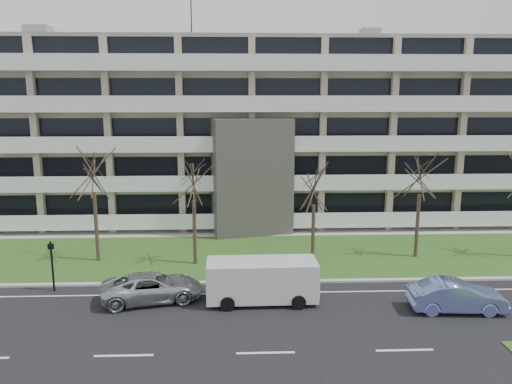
{
  "coord_description": "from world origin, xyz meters",
  "views": [
    {
      "loc": [
        -1.14,
        -19.47,
        10.87
      ],
      "look_at": [
        -0.03,
        10.0,
        5.02
      ],
      "focal_mm": 35.0,
      "sensor_mm": 36.0,
      "label": 1
    }
  ],
  "objects_px": {
    "white_van": "(263,277)",
    "pedestrian_signal": "(52,260)",
    "silver_pickup": "(152,287)",
    "blue_sedan": "(457,296)"
  },
  "relations": [
    {
      "from": "white_van",
      "to": "pedestrian_signal",
      "type": "distance_m",
      "value": 11.79
    },
    {
      "from": "silver_pickup",
      "to": "white_van",
      "type": "xyz_separation_m",
      "value": [
        5.91,
        -0.36,
        0.61
      ]
    },
    {
      "from": "silver_pickup",
      "to": "blue_sedan",
      "type": "bearing_deg",
      "value": -109.06
    },
    {
      "from": "silver_pickup",
      "to": "pedestrian_signal",
      "type": "height_order",
      "value": "pedestrian_signal"
    },
    {
      "from": "white_van",
      "to": "pedestrian_signal",
      "type": "relative_size",
      "value": 2.02
    },
    {
      "from": "silver_pickup",
      "to": "white_van",
      "type": "bearing_deg",
      "value": -105.59
    },
    {
      "from": "white_van",
      "to": "pedestrian_signal",
      "type": "height_order",
      "value": "pedestrian_signal"
    },
    {
      "from": "silver_pickup",
      "to": "pedestrian_signal",
      "type": "distance_m",
      "value": 6.03
    },
    {
      "from": "silver_pickup",
      "to": "blue_sedan",
      "type": "xyz_separation_m",
      "value": [
        15.62,
        -1.9,
        0.05
      ]
    },
    {
      "from": "pedestrian_signal",
      "to": "blue_sedan",
      "type": "bearing_deg",
      "value": 14.38
    }
  ]
}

